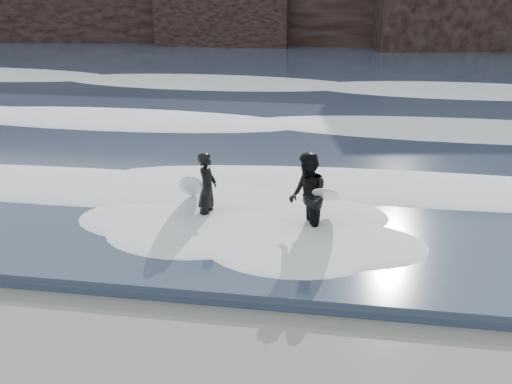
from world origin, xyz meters
TOP-DOWN VIEW (x-y plane):
  - sea at (0.00, 29.00)m, footprint 90.00×52.00m
  - foam_near at (0.00, 9.00)m, footprint 60.00×3.20m
  - foam_mid at (0.00, 16.00)m, footprint 60.00×4.00m
  - foam_far at (0.00, 25.00)m, footprint 60.00×4.80m
  - surfer_left at (-0.79, 6.87)m, footprint 1.18×2.15m
  - surfer_right at (1.78, 6.40)m, footprint 1.30×2.13m

SIDE VIEW (x-z plane):
  - sea at x=0.00m, z-range 0.00..0.30m
  - foam_near at x=0.00m, z-range 0.30..0.50m
  - foam_mid at x=0.00m, z-range 0.30..0.54m
  - foam_far at x=0.00m, z-range 0.30..0.60m
  - surfer_left at x=-0.79m, z-range 0.01..1.83m
  - surfer_right at x=1.78m, z-range 0.01..2.06m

